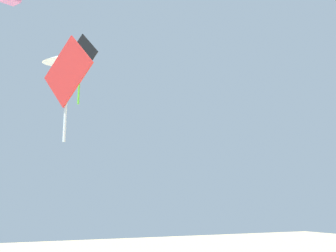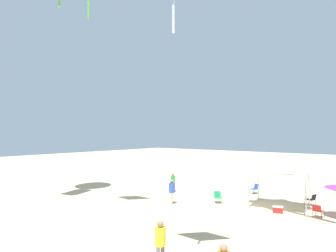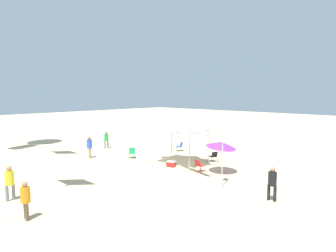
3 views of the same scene
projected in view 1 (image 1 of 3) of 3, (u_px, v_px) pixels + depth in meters
name	position (u px, v px, depth m)	size (l,w,h in m)	color
kite_delta_white	(66.00, 58.00, 29.17)	(4.95, 4.96, 3.05)	white
kite_diamond_red	(67.00, 75.00, 13.72)	(2.48, 1.22, 3.88)	red
kite_diamond_black	(80.00, 60.00, 22.67)	(2.71, 1.39, 4.29)	black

